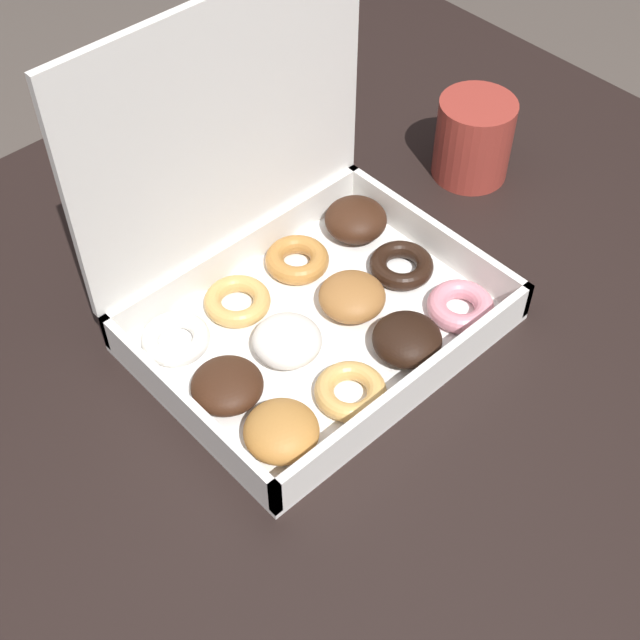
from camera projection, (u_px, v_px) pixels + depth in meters
ground_plane at (356, 637)px, 1.43m from camera, size 8.00×8.00×0.00m
dining_table at (375, 391)px, 0.94m from camera, size 1.00×0.95×0.77m
donut_box at (300, 280)px, 0.82m from camera, size 0.32×0.25×0.29m
coffee_mug at (474, 137)px, 0.97m from camera, size 0.08×0.08×0.09m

